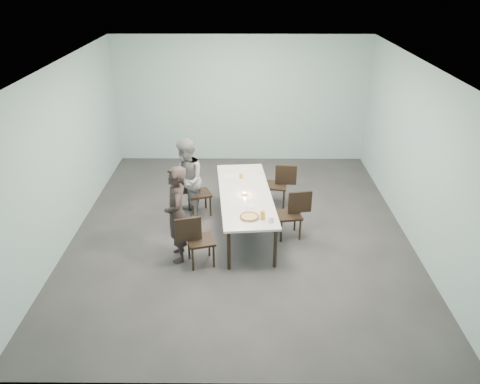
{
  "coord_description": "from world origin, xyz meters",
  "views": [
    {
      "loc": [
        0.05,
        -7.42,
        4.44
      ],
      "look_at": [
        0.0,
        -0.44,
        1.0
      ],
      "focal_mm": 35.0,
      "sensor_mm": 36.0,
      "label": 1
    }
  ],
  "objects_px": {
    "amber_tumbler": "(241,176)",
    "water_tumbler": "(271,219)",
    "pizza": "(249,217)",
    "table": "(245,196)",
    "beer_glass": "(263,215)",
    "chair_far_right": "(280,182)",
    "chair_far_left": "(195,191)",
    "chair_near_left": "(196,237)",
    "diner_far": "(186,180)",
    "tealight": "(245,194)",
    "side_plate": "(251,206)",
    "diner_near": "(177,214)",
    "chair_near_right": "(293,211)"
  },
  "relations": [
    {
      "from": "chair_near_right",
      "to": "pizza",
      "type": "distance_m",
      "value": 1.08
    },
    {
      "from": "table",
      "to": "diner_far",
      "type": "xyz_separation_m",
      "value": [
        -1.1,
        0.46,
        0.09
      ]
    },
    {
      "from": "diner_far",
      "to": "beer_glass",
      "type": "distance_m",
      "value": 1.97
    },
    {
      "from": "table",
      "to": "amber_tumbler",
      "type": "height_order",
      "value": "amber_tumbler"
    },
    {
      "from": "beer_glass",
      "to": "tealight",
      "type": "relative_size",
      "value": 2.68
    },
    {
      "from": "diner_far",
      "to": "beer_glass",
      "type": "bearing_deg",
      "value": 28.56
    },
    {
      "from": "chair_far_right",
      "to": "tealight",
      "type": "xyz_separation_m",
      "value": [
        -0.71,
        -1.06,
        0.27
      ]
    },
    {
      "from": "pizza",
      "to": "side_plate",
      "type": "distance_m",
      "value": 0.41
    },
    {
      "from": "pizza",
      "to": "water_tumbler",
      "type": "xyz_separation_m",
      "value": [
        0.34,
        -0.13,
        0.03
      ]
    },
    {
      "from": "chair_far_right",
      "to": "diner_far",
      "type": "distance_m",
      "value": 1.89
    },
    {
      "from": "chair_near_right",
      "to": "diner_near",
      "type": "xyz_separation_m",
      "value": [
        -1.95,
        -0.7,
        0.32
      ]
    },
    {
      "from": "chair_far_left",
      "to": "beer_glass",
      "type": "height_order",
      "value": "beer_glass"
    },
    {
      "from": "amber_tumbler",
      "to": "water_tumbler",
      "type": "bearing_deg",
      "value": -73.99
    },
    {
      "from": "chair_near_left",
      "to": "chair_near_right",
      "type": "xyz_separation_m",
      "value": [
        1.64,
        0.89,
        0.0
      ]
    },
    {
      "from": "table",
      "to": "diner_near",
      "type": "relative_size",
      "value": 1.63
    },
    {
      "from": "chair_near_left",
      "to": "diner_far",
      "type": "distance_m",
      "value": 1.62
    },
    {
      "from": "chair_near_right",
      "to": "diner_far",
      "type": "height_order",
      "value": "diner_far"
    },
    {
      "from": "diner_far",
      "to": "side_plate",
      "type": "height_order",
      "value": "diner_far"
    },
    {
      "from": "chair_far_right",
      "to": "chair_far_left",
      "type": "bearing_deg",
      "value": 20.52
    },
    {
      "from": "chair_near_left",
      "to": "tealight",
      "type": "distance_m",
      "value": 1.32
    },
    {
      "from": "chair_near_left",
      "to": "chair_far_right",
      "type": "distance_m",
      "value": 2.57
    },
    {
      "from": "chair_near_left",
      "to": "amber_tumbler",
      "type": "bearing_deg",
      "value": 51.56
    },
    {
      "from": "chair_near_right",
      "to": "amber_tumbler",
      "type": "distance_m",
      "value": 1.3
    },
    {
      "from": "table",
      "to": "chair_far_right",
      "type": "relative_size",
      "value": 3.07
    },
    {
      "from": "beer_glass",
      "to": "amber_tumbler",
      "type": "bearing_deg",
      "value": 102.45
    },
    {
      "from": "diner_far",
      "to": "pizza",
      "type": "distance_m",
      "value": 1.79
    },
    {
      "from": "side_plate",
      "to": "water_tumbler",
      "type": "bearing_deg",
      "value": -59.95
    },
    {
      "from": "table",
      "to": "tealight",
      "type": "height_order",
      "value": "tealight"
    },
    {
      "from": "chair_far_left",
      "to": "pizza",
      "type": "height_order",
      "value": "chair_far_left"
    },
    {
      "from": "table",
      "to": "chair_near_left",
      "type": "relative_size",
      "value": 3.07
    },
    {
      "from": "table",
      "to": "beer_glass",
      "type": "relative_size",
      "value": 17.79
    },
    {
      "from": "diner_far",
      "to": "tealight",
      "type": "xyz_separation_m",
      "value": [
        1.09,
        -0.54,
        -0.02
      ]
    },
    {
      "from": "water_tumbler",
      "to": "amber_tumbler",
      "type": "height_order",
      "value": "water_tumbler"
    },
    {
      "from": "pizza",
      "to": "chair_far_right",
      "type": "bearing_deg",
      "value": 71.34
    },
    {
      "from": "chair_far_left",
      "to": "diner_near",
      "type": "xyz_separation_m",
      "value": [
        -0.14,
        -1.5,
        0.32
      ]
    },
    {
      "from": "diner_near",
      "to": "pizza",
      "type": "height_order",
      "value": "diner_near"
    },
    {
      "from": "chair_near_left",
      "to": "chair_far_left",
      "type": "height_order",
      "value": "same"
    },
    {
      "from": "chair_near_left",
      "to": "chair_near_right",
      "type": "height_order",
      "value": "same"
    },
    {
      "from": "beer_glass",
      "to": "tealight",
      "type": "xyz_separation_m",
      "value": [
        -0.28,
        0.87,
        -0.05
      ]
    },
    {
      "from": "chair_near_left",
      "to": "diner_far",
      "type": "xyz_separation_m",
      "value": [
        -0.3,
        1.57,
        0.28
      ]
    },
    {
      "from": "tealight",
      "to": "amber_tumbler",
      "type": "height_order",
      "value": "amber_tumbler"
    },
    {
      "from": "diner_near",
      "to": "pizza",
      "type": "xyz_separation_m",
      "value": [
        1.16,
        0.01,
        -0.05
      ]
    },
    {
      "from": "table",
      "to": "diner_far",
      "type": "distance_m",
      "value": 1.2
    },
    {
      "from": "chair_far_right",
      "to": "diner_near",
      "type": "distance_m",
      "value": 2.63
    },
    {
      "from": "water_tumbler",
      "to": "beer_glass",
      "type": "bearing_deg",
      "value": 148.54
    },
    {
      "from": "table",
      "to": "pizza",
      "type": "height_order",
      "value": "pizza"
    },
    {
      "from": "chair_near_right",
      "to": "tealight",
      "type": "distance_m",
      "value": 0.91
    },
    {
      "from": "amber_tumbler",
      "to": "chair_near_left",
      "type": "bearing_deg",
      "value": -112.27
    },
    {
      "from": "chair_far_right",
      "to": "diner_near",
      "type": "height_order",
      "value": "diner_near"
    },
    {
      "from": "diner_far",
      "to": "amber_tumbler",
      "type": "height_order",
      "value": "diner_far"
    }
  ]
}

